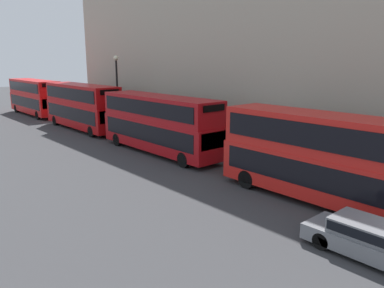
{
  "coord_description": "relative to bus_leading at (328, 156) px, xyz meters",
  "views": [
    {
      "loc": [
        -14.32,
        -3.08,
        6.76
      ],
      "look_at": [
        0.48,
        13.81,
        1.68
      ],
      "focal_mm": 35.0,
      "sensor_mm": 36.0,
      "label": 1
    }
  ],
  "objects": [
    {
      "name": "bus_trailing",
      "position": [
        0.0,
        39.25,
        0.02
      ],
      "size": [
        2.59,
        11.1,
        4.32
      ],
      "color": "red",
      "rests_on": "ground"
    },
    {
      "name": "car_dark_sedan",
      "position": [
        -3.4,
        -3.69,
        -1.68
      ],
      "size": [
        1.76,
        4.62,
        1.28
      ],
      "color": "slate",
      "rests_on": "ground"
    },
    {
      "name": "bus_leading",
      "position": [
        0.0,
        0.0,
        0.0
      ],
      "size": [
        2.59,
        10.98,
        4.29
      ],
      "color": "red",
      "rests_on": "ground"
    },
    {
      "name": "street_lamp",
      "position": [
        1.77,
        22.11,
        1.97
      ],
      "size": [
        0.44,
        0.44,
        7.11
      ],
      "color": "black",
      "rests_on": "ground"
    },
    {
      "name": "bus_third_in_queue",
      "position": [
        0.0,
        26.01,
        0.06
      ],
      "size": [
        2.59,
        11.43,
        4.4
      ],
      "color": "#B20C0F",
      "rests_on": "ground"
    },
    {
      "name": "bus_second_in_queue",
      "position": [
        0.0,
        13.28,
        -0.03
      ],
      "size": [
        2.59,
        11.45,
        4.22
      ],
      "color": "#A80F14",
      "rests_on": "ground"
    }
  ]
}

